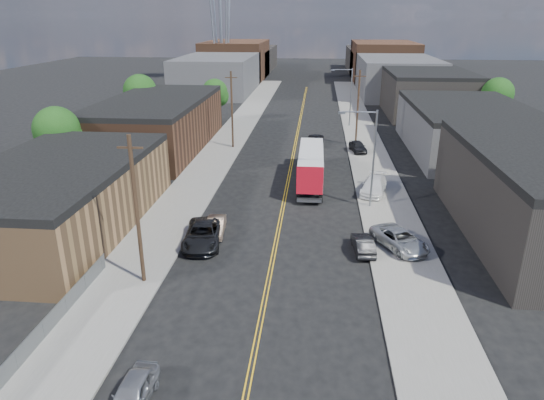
% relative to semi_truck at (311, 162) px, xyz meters
% --- Properties ---
extents(ground, '(260.00, 260.00, 0.00)m').
position_rel_semi_truck_xyz_m(ground, '(-2.40, 27.98, -2.13)').
color(ground, black).
rests_on(ground, ground).
extents(centerline, '(0.32, 120.00, 0.01)m').
position_rel_semi_truck_xyz_m(centerline, '(-2.40, 12.98, -2.13)').
color(centerline, gold).
rests_on(centerline, ground).
extents(sidewalk_left, '(5.00, 140.00, 0.15)m').
position_rel_semi_truck_xyz_m(sidewalk_left, '(-11.90, 12.98, -2.06)').
color(sidewalk_left, slate).
rests_on(sidewalk_left, ground).
extents(sidewalk_right, '(5.00, 140.00, 0.15)m').
position_rel_semi_truck_xyz_m(sidewalk_right, '(7.10, 12.98, -2.06)').
color(sidewalk_right, slate).
rests_on(sidewalk_right, ground).
extents(warehouse_tan, '(12.00, 22.00, 5.60)m').
position_rel_semi_truck_xyz_m(warehouse_tan, '(-20.40, -14.02, 0.67)').
color(warehouse_tan, brown).
rests_on(warehouse_tan, ground).
extents(warehouse_brown, '(12.00, 26.00, 6.60)m').
position_rel_semi_truck_xyz_m(warehouse_brown, '(-20.40, 11.98, 1.17)').
color(warehouse_brown, '#452A1B').
rests_on(warehouse_brown, ground).
extents(industrial_right_b, '(14.00, 24.00, 6.10)m').
position_rel_semi_truck_xyz_m(industrial_right_b, '(19.60, 13.98, 0.92)').
color(industrial_right_b, '#363639').
rests_on(industrial_right_b, ground).
extents(industrial_right_c, '(14.00, 22.00, 7.60)m').
position_rel_semi_truck_xyz_m(industrial_right_c, '(19.60, 39.98, 1.67)').
color(industrial_right_c, black).
rests_on(industrial_right_c, ground).
extents(skyline_left_a, '(16.00, 30.00, 8.00)m').
position_rel_semi_truck_xyz_m(skyline_left_a, '(-22.40, 62.98, 1.87)').
color(skyline_left_a, '#363639').
rests_on(skyline_left_a, ground).
extents(skyline_right_a, '(16.00, 30.00, 8.00)m').
position_rel_semi_truck_xyz_m(skyline_right_a, '(17.60, 62.98, 1.87)').
color(skyline_right_a, '#363639').
rests_on(skyline_right_a, ground).
extents(skyline_left_b, '(16.00, 26.00, 10.00)m').
position_rel_semi_truck_xyz_m(skyline_left_b, '(-22.40, 87.98, 2.87)').
color(skyline_left_b, '#452A1B').
rests_on(skyline_left_b, ground).
extents(skyline_right_b, '(16.00, 26.00, 10.00)m').
position_rel_semi_truck_xyz_m(skyline_right_b, '(17.60, 87.98, 2.87)').
color(skyline_right_b, '#452A1B').
rests_on(skyline_right_b, ground).
extents(skyline_left_c, '(16.00, 40.00, 7.00)m').
position_rel_semi_truck_xyz_m(skyline_left_c, '(-22.40, 107.98, 1.37)').
color(skyline_left_c, black).
rests_on(skyline_left_c, ground).
extents(skyline_right_c, '(16.00, 40.00, 7.00)m').
position_rel_semi_truck_xyz_m(skyline_right_c, '(17.60, 107.98, 1.37)').
color(skyline_right_c, black).
rests_on(skyline_right_c, ground).
extents(streetlight_near, '(3.39, 0.25, 9.00)m').
position_rel_semi_truck_xyz_m(streetlight_near, '(5.20, -7.02, 3.20)').
color(streetlight_near, gray).
rests_on(streetlight_near, ground).
extents(streetlight_far, '(3.39, 0.25, 9.00)m').
position_rel_semi_truck_xyz_m(streetlight_far, '(5.20, 27.98, 3.20)').
color(streetlight_far, gray).
rests_on(streetlight_far, ground).
extents(utility_pole_left_near, '(1.60, 0.26, 10.00)m').
position_rel_semi_truck_xyz_m(utility_pole_left_near, '(-10.60, -22.02, 3.01)').
color(utility_pole_left_near, black).
rests_on(utility_pole_left_near, ground).
extents(utility_pole_left_far, '(1.60, 0.26, 10.00)m').
position_rel_semi_truck_xyz_m(utility_pole_left_far, '(-10.60, 12.98, 3.01)').
color(utility_pole_left_far, black).
rests_on(utility_pole_left_far, ground).
extents(utility_pole_right, '(1.60, 0.26, 10.00)m').
position_rel_semi_truck_xyz_m(utility_pole_right, '(5.80, 15.98, 3.01)').
color(utility_pole_right, black).
rests_on(utility_pole_right, ground).
extents(chainlink_fence, '(0.05, 16.00, 1.22)m').
position_rel_semi_truck_xyz_m(chainlink_fence, '(-13.90, -28.52, -1.47)').
color(chainlink_fence, slate).
rests_on(chainlink_fence, ground).
extents(tree_left_near, '(4.85, 4.76, 7.91)m').
position_rel_semi_truck_xyz_m(tree_left_near, '(-26.34, -2.02, 3.05)').
color(tree_left_near, black).
rests_on(tree_left_near, ground).
extents(tree_left_mid, '(5.10, 5.04, 8.37)m').
position_rel_semi_truck_xyz_m(tree_left_mid, '(-26.34, 22.98, 3.35)').
color(tree_left_mid, black).
rests_on(tree_left_mid, ground).
extents(tree_left_far, '(4.35, 4.20, 6.97)m').
position_rel_semi_truck_xyz_m(tree_left_far, '(-16.34, 29.98, 2.44)').
color(tree_left_far, black).
rests_on(tree_left_far, ground).
extents(tree_right_far, '(4.85, 4.76, 7.91)m').
position_rel_semi_truck_xyz_m(tree_right_far, '(27.66, 27.98, 3.05)').
color(tree_right_far, black).
rests_on(tree_right_far, ground).
extents(semi_truck, '(2.48, 14.31, 3.74)m').
position_rel_semi_truck_xyz_m(semi_truck, '(0.00, 0.00, 0.00)').
color(semi_truck, '#BDBDBD').
rests_on(semi_truck, ground).
extents(car_left_a, '(1.70, 3.91, 1.31)m').
position_rel_semi_truck_xyz_m(car_left_a, '(-7.40, -32.59, -1.47)').
color(car_left_a, '#A3A5A8').
rests_on(car_left_a, ground).
extents(car_left_b, '(1.69, 4.00, 1.29)m').
position_rel_semi_truck_xyz_m(car_left_b, '(-7.40, -14.02, -1.49)').
color(car_left_b, '#836A55').
rests_on(car_left_b, ground).
extents(car_left_c, '(3.30, 6.12, 1.63)m').
position_rel_semi_truck_xyz_m(car_left_c, '(-7.98, -16.02, -1.31)').
color(car_left_c, black).
rests_on(car_left_c, ground).
extents(car_right_oncoming, '(1.68, 3.97, 1.27)m').
position_rel_semi_truck_xyz_m(car_right_oncoming, '(4.20, -16.21, -1.49)').
color(car_right_oncoming, black).
rests_on(car_right_oncoming, ground).
extents(car_right_lot_a, '(4.57, 5.68, 1.44)m').
position_rel_semi_truck_xyz_m(car_right_lot_a, '(6.94, -15.58, -1.26)').
color(car_right_lot_a, '#B5B8BA').
rests_on(car_right_lot_a, sidewalk_right).
extents(car_right_lot_b, '(3.31, 5.57, 1.51)m').
position_rel_semi_truck_xyz_m(car_right_lot_b, '(6.28, -3.40, -1.22)').
color(car_right_lot_b, white).
rests_on(car_right_lot_b, sidewalk_right).
extents(car_right_lot_c, '(2.44, 4.32, 1.39)m').
position_rel_semi_truck_xyz_m(car_right_lot_c, '(5.80, 12.06, -1.29)').
color(car_right_lot_c, black).
rests_on(car_right_lot_c, sidewalk_right).
extents(car_ahead_truck, '(2.32, 4.81, 1.32)m').
position_rel_semi_truck_xyz_m(car_ahead_truck, '(0.36, 15.52, -1.47)').
color(car_ahead_truck, black).
rests_on(car_ahead_truck, ground).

